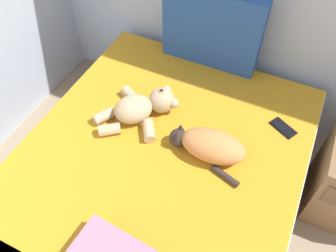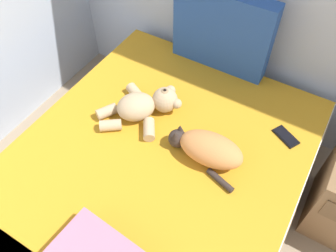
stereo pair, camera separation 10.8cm
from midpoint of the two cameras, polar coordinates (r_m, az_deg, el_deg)
The scene contains 5 objects.
bed at distance 1.98m, azimuth -3.63°, elevation -10.44°, with size 1.50×1.92×0.51m.
patterned_cushion at distance 2.16m, azimuth 5.95°, elevation 16.03°, with size 0.62×0.11×0.51m.
cat at distance 1.75m, azimuth 5.25°, elevation -3.32°, with size 0.43×0.25×0.15m.
teddy_bear at distance 1.92m, azimuth -6.07°, elevation 3.13°, with size 0.42×0.45×0.16m.
cell_phone at distance 1.98m, azimuth 17.41°, elevation -0.35°, with size 0.16×0.13×0.01m.
Camera 1 is at (1.71, 2.20, 1.99)m, focal length 36.10 mm.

